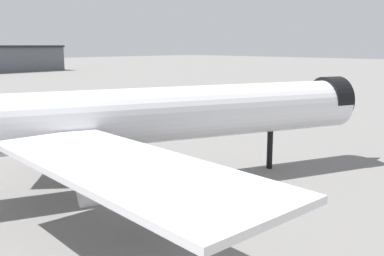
% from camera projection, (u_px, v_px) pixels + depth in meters
% --- Properties ---
extents(ground, '(900.00, 900.00, 0.00)m').
position_uv_depth(ground, '(129.00, 202.00, 41.59)').
color(ground, slate).
extents(airliner_near_gate, '(60.70, 54.26, 16.83)m').
position_uv_depth(airliner_near_gate, '(121.00, 119.00, 44.27)').
color(airliner_near_gate, white).
rests_on(airliner_near_gate, ground).
extents(traffic_cone_near_nose, '(0.60, 0.60, 0.74)m').
position_uv_depth(traffic_cone_near_nose, '(99.00, 126.00, 78.70)').
color(traffic_cone_near_nose, '#F2600C').
rests_on(traffic_cone_near_nose, ground).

